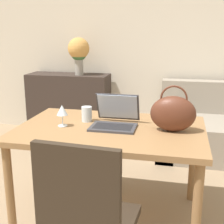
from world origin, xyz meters
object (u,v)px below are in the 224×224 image
object	(u,v)px
chair	(87,218)
handbag	(173,113)
flower_vase	(79,51)
drinking_glass	(87,114)
laptop	(115,117)
wine_glass	(62,111)

from	to	relation	value
chair	handbag	size ratio (longest dim) A/B	2.88
chair	flower_vase	xyz separation A→B (m)	(-0.90, 2.64, 0.65)
handbag	drinking_glass	bearing A→B (deg)	171.17
chair	laptop	size ratio (longest dim) A/B	2.80
wine_glass	drinking_glass	bearing A→B (deg)	49.52
handbag	flower_vase	xyz separation A→B (m)	(-1.29, 1.79, 0.30)
laptop	flower_vase	distance (m)	1.98
handbag	chair	bearing A→B (deg)	-114.59
laptop	wine_glass	bearing A→B (deg)	-164.23
wine_glass	flower_vase	world-z (taller)	flower_vase
flower_vase	wine_glass	bearing A→B (deg)	-75.51
drinking_glass	flower_vase	bearing A→B (deg)	110.11
wine_glass	flower_vase	xyz separation A→B (m)	(-0.48, 1.85, 0.31)
chair	flower_vase	distance (m)	2.86
chair	flower_vase	world-z (taller)	flower_vase
drinking_glass	handbag	bearing A→B (deg)	-8.83
flower_vase	drinking_glass	bearing A→B (deg)	-69.89
flower_vase	chair	bearing A→B (deg)	-71.12
laptop	flower_vase	xyz separation A→B (m)	(-0.86, 1.75, 0.37)
handbag	flower_vase	world-z (taller)	flower_vase
handbag	flower_vase	distance (m)	2.23
chair	drinking_glass	size ratio (longest dim) A/B	8.06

